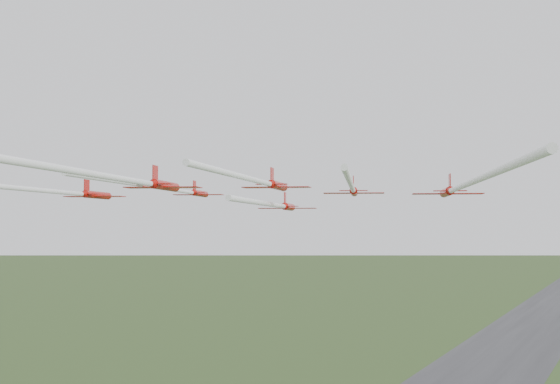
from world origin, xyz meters
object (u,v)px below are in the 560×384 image
at_px(jet_lead, 278,205).
at_px(jet_row2_left, 175,190).
at_px(jet_row2_right, 352,188).
at_px(jet_row3_mid, 264,182).
at_px(jet_row4_left, 119,178).
at_px(jet_row3_left, 44,190).
at_px(jet_row3_right, 461,186).

distance_m(jet_lead, jet_row2_left, 17.27).
xyz_separation_m(jet_row2_right, jet_row3_mid, (-8.23, -9.70, 0.48)).
relative_size(jet_row2_left, jet_row3_mid, 1.13).
height_order(jet_lead, jet_row2_right, jet_row2_right).
relative_size(jet_lead, jet_row4_left, 0.88).
relative_size(jet_row2_right, jet_row3_left, 0.90).
bearing_deg(jet_row2_left, jet_row2_right, -1.57).
bearing_deg(jet_row3_mid, jet_row3_right, -17.04).
bearing_deg(jet_row2_right, jet_row4_left, -131.28).
height_order(jet_lead, jet_row2_left, jet_row2_left).
height_order(jet_row2_left, jet_row3_mid, jet_row3_mid).
distance_m(jet_lead, jet_row2_right, 16.83).
bearing_deg(jet_row2_left, jet_lead, 40.77).
distance_m(jet_lead, jet_row3_mid, 18.48).
xyz_separation_m(jet_row2_right, jet_row3_left, (-30.37, -25.09, -0.71)).
bearing_deg(jet_row3_left, jet_row2_left, 49.56).
bearing_deg(jet_row2_right, jet_row3_mid, -150.86).
height_order(jet_row3_left, jet_row4_left, jet_row4_left).
distance_m(jet_row3_mid, jet_row4_left, 23.21).
relative_size(jet_row3_mid, jet_row4_left, 0.77).
bearing_deg(jet_row4_left, jet_lead, 74.29).
xyz_separation_m(jet_lead, jet_row3_mid, (6.80, -16.99, 2.53)).
bearing_deg(jet_lead, jet_row3_right, -47.70).
bearing_deg(jet_lead, jet_row4_left, -105.46).
bearing_deg(jet_row3_right, jet_row3_mid, 160.09).
relative_size(jet_row3_mid, jet_row3_right, 0.75).
height_order(jet_lead, jet_row3_right, jet_row3_right).
relative_size(jet_row2_left, jet_row3_left, 0.88).
bearing_deg(jet_row2_right, jet_row3_right, -51.00).
xyz_separation_m(jet_row3_left, jet_row3_mid, (22.15, 15.39, 1.19)).
height_order(jet_row2_right, jet_row3_left, jet_row2_right).
height_order(jet_row3_mid, jet_row4_left, jet_row3_mid).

